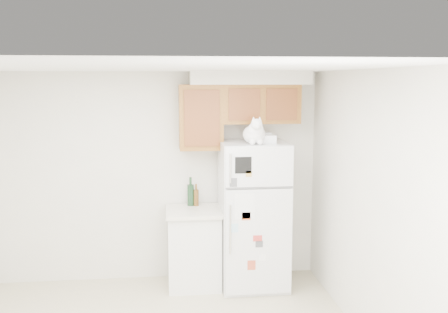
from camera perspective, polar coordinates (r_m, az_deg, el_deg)
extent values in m
cube|color=beige|center=(6.33, -7.14, -2.21)|extent=(3.80, 0.04, 2.50)
cube|color=beige|center=(4.75, 16.39, -6.04)|extent=(0.04, 4.00, 2.50)
cube|color=white|center=(4.23, -7.63, 9.59)|extent=(3.80, 4.00, 0.04)
cube|color=#996221|center=(6.16, 3.98, 5.74)|extent=(0.90, 0.33, 0.45)
cube|color=#996221|center=(6.08, -2.55, 4.30)|extent=(0.50, 0.33, 0.75)
cube|color=silver|center=(6.15, 2.83, 8.54)|extent=(1.40, 0.37, 0.15)
cube|color=silver|center=(6.14, 3.19, -6.33)|extent=(0.76, 0.72, 1.70)
cube|color=silver|center=(5.64, 3.89, -1.14)|extent=(0.74, 0.03, 0.44)
cube|color=silver|center=(5.84, 3.81, -9.29)|extent=(0.74, 0.03, 1.19)
cube|color=#59595B|center=(5.69, 3.87, -3.38)|extent=(0.74, 0.03, 0.02)
cylinder|color=silver|center=(5.57, 0.71, -1.31)|extent=(0.02, 0.02, 0.32)
cylinder|color=silver|center=(5.72, 0.70, -7.94)|extent=(0.02, 0.02, 0.55)
cube|color=black|center=(5.59, 2.12, -0.95)|extent=(0.18, 0.00, 0.18)
cube|color=white|center=(5.69, 2.29, -5.43)|extent=(0.22, 0.00, 0.28)
cube|color=white|center=(5.89, 4.21, -10.94)|extent=(0.08, 0.00, 0.07)
cube|color=red|center=(5.81, 3.67, -8.88)|extent=(0.10, 0.00, 0.07)
cube|color=#C44D31|center=(5.89, 3.01, -11.73)|extent=(0.09, 0.00, 0.11)
cube|color=#4B4B50|center=(5.83, 3.86, -9.49)|extent=(0.08, 0.00, 0.07)
cube|color=#A5D3EB|center=(5.73, 1.08, -7.80)|extent=(0.10, 0.00, 0.10)
cube|color=silver|center=(5.66, 3.92, -2.86)|extent=(0.11, 0.00, 0.05)
cube|color=gold|center=(5.62, 2.71, -1.89)|extent=(0.06, 0.00, 0.07)
cube|color=#E55C26|center=(5.72, 2.43, -6.51)|extent=(0.10, 0.00, 0.09)
cube|color=silver|center=(5.74, 6.09, -4.67)|extent=(0.07, 0.00, 0.05)
cube|color=#515156|center=(5.61, 1.03, -2.84)|extent=(0.08, 0.00, 0.10)
cube|color=white|center=(6.23, -3.29, -10.03)|extent=(0.60, 0.60, 0.88)
cube|color=silver|center=(6.09, -3.32, -5.97)|extent=(0.64, 0.64, 0.04)
ellipsoid|color=white|center=(5.84, 3.30, 2.40)|extent=(0.25, 0.34, 0.21)
ellipsoid|color=white|center=(5.74, 3.47, 2.78)|extent=(0.18, 0.15, 0.20)
sphere|color=white|center=(5.68, 3.57, 3.50)|extent=(0.12, 0.12, 0.12)
cone|color=white|center=(5.67, 3.24, 4.12)|extent=(0.04, 0.04, 0.05)
cone|color=white|center=(5.68, 3.91, 4.13)|extent=(0.04, 0.04, 0.05)
cone|color=#D88C8C|center=(5.66, 3.25, 4.07)|extent=(0.02, 0.02, 0.03)
cone|color=#D88C8C|center=(5.67, 3.92, 4.07)|extent=(0.02, 0.02, 0.03)
sphere|color=white|center=(5.63, 3.66, 3.26)|extent=(0.05, 0.05, 0.05)
sphere|color=white|center=(5.70, 3.10, 1.59)|extent=(0.07, 0.07, 0.07)
sphere|color=white|center=(5.72, 3.95, 1.60)|extent=(0.07, 0.07, 0.07)
cylinder|color=white|center=(5.97, 4.10, 1.89)|extent=(0.15, 0.21, 0.07)
cube|color=white|center=(6.07, 4.24, 2.15)|extent=(0.19, 0.15, 0.10)
cube|color=white|center=(5.88, 4.98, 1.89)|extent=(0.17, 0.13, 0.09)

